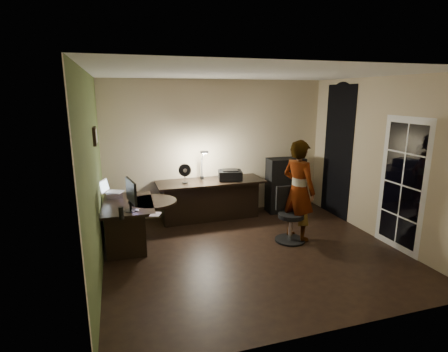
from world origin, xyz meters
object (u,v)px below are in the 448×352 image
object	(u,v)px
cabinet	(285,185)
person	(299,191)
office_chair	(291,215)
desk_right	(211,200)
monitor	(130,200)
desk_left	(129,224)

from	to	relation	value
cabinet	person	xyz separation A→B (m)	(-0.46, -1.37, 0.29)
office_chair	desk_right	bearing A→B (deg)	125.69
desk_right	person	xyz separation A→B (m)	(1.16, -1.36, 0.46)
desk_right	cabinet	world-z (taller)	cabinet
monitor	office_chair	distance (m)	2.60
desk_left	monitor	bearing A→B (deg)	-83.71
desk_left	person	xyz separation A→B (m)	(2.74, -0.54, 0.49)
person	monitor	bearing A→B (deg)	63.74
desk_right	office_chair	world-z (taller)	office_chair
desk_right	cabinet	bearing A→B (deg)	-0.42
desk_right	person	world-z (taller)	person
monitor	office_chair	xyz separation A→B (m)	(2.56, -0.20, -0.44)
desk_left	cabinet	xyz separation A→B (m)	(3.20, 0.83, 0.20)
desk_right	cabinet	distance (m)	1.62
person	desk_left	bearing A→B (deg)	55.45
cabinet	person	world-z (taller)	person
desk_left	office_chair	size ratio (longest dim) A/B	1.39
desk_left	monitor	world-z (taller)	monitor
monitor	desk_left	bearing A→B (deg)	83.65
desk_left	monitor	xyz separation A→B (m)	(0.03, -0.41, 0.53)
monitor	person	size ratio (longest dim) A/B	0.31
cabinet	person	bearing A→B (deg)	-105.27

